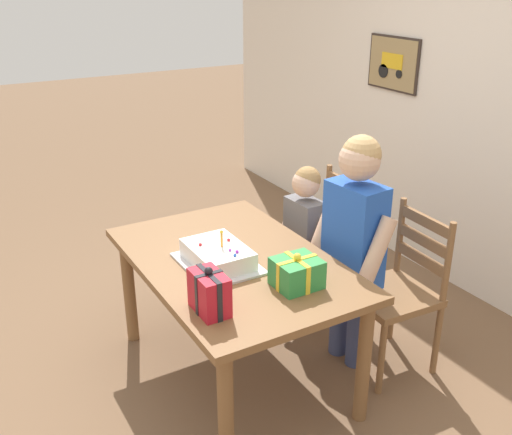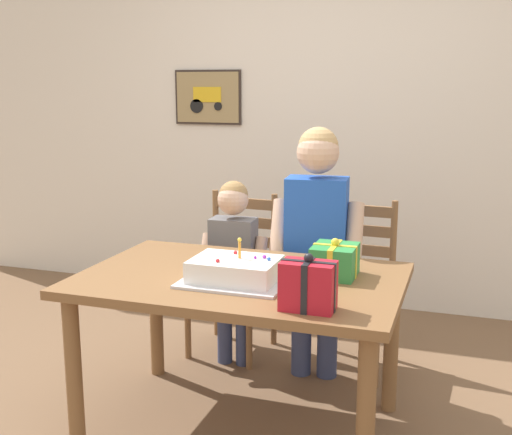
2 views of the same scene
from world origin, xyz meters
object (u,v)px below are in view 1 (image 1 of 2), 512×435
object	(u,v)px
child_younger	(304,231)
child_older	(354,231)
dining_table	(234,276)
birthday_cake	(218,256)
chair_left	(323,244)
gift_box_beside_cake	(209,293)
gift_box_red_large	(297,273)
chair_right	(398,290)

from	to	relation	value
child_younger	child_older	bearing A→B (deg)	-0.08
dining_table	child_older	bearing A→B (deg)	73.34
birthday_cake	chair_left	world-z (taller)	chair_left
dining_table	gift_box_beside_cake	bearing A→B (deg)	-40.12
gift_box_beside_cake	child_older	bearing A→B (deg)	101.59
birthday_cake	child_older	world-z (taller)	child_older
birthday_cake	child_younger	bearing A→B (deg)	111.33
dining_table	gift_box_red_large	bearing A→B (deg)	17.98
gift_box_red_large	child_younger	xyz separation A→B (m)	(-0.66, 0.50, -0.16)
child_older	child_younger	distance (m)	0.49
chair_right	chair_left	bearing A→B (deg)	-180.00
chair_right	child_younger	xyz separation A→B (m)	(-0.62, -0.20, 0.16)
gift_box_red_large	gift_box_beside_cake	distance (m)	0.45
birthday_cake	chair_right	distance (m)	1.03
dining_table	gift_box_beside_cake	xyz separation A→B (m)	(0.38, -0.32, 0.19)
child_older	dining_table	bearing A→B (deg)	-106.66
chair_left	child_younger	bearing A→B (deg)	-71.05
gift_box_beside_cake	child_younger	bearing A→B (deg)	124.54
gift_box_beside_cake	chair_right	xyz separation A→B (m)	(-0.04, 1.15, -0.34)
dining_table	gift_box_beside_cake	size ratio (longest dim) A/B	6.40
gift_box_red_large	child_older	bearing A→B (deg)	111.83
dining_table	gift_box_red_large	xyz separation A→B (m)	(0.39, 0.13, 0.16)
chair_left	child_older	size ratio (longest dim) A/B	0.69
dining_table	child_older	size ratio (longest dim) A/B	1.05
child_older	child_younger	size ratio (longest dim) A/B	1.29
chair_left	birthday_cake	bearing A→B (deg)	-69.18
child_younger	chair_left	bearing A→B (deg)	108.95
chair_left	child_older	xyz separation A→B (m)	(0.53, -0.20, 0.34)
chair_right	child_older	world-z (taller)	child_older
dining_table	birthday_cake	size ratio (longest dim) A/B	3.18
chair_right	child_younger	distance (m)	0.67
birthday_cake	child_older	size ratio (longest dim) A/B	0.33
birthday_cake	gift_box_red_large	world-z (taller)	birthday_cake
chair_right	gift_box_beside_cake	bearing A→B (deg)	-88.18
dining_table	chair_left	xyz separation A→B (m)	(-0.34, 0.83, -0.16)
gift_box_beside_cake	child_older	xyz separation A→B (m)	(-0.20, 0.95, -0.00)
birthday_cake	chair_left	distance (m)	1.04
chair_left	child_older	distance (m)	0.66
birthday_cake	child_younger	world-z (taller)	child_younger
birthday_cake	child_older	distance (m)	0.75
dining_table	chair_left	size ratio (longest dim) A/B	1.52
dining_table	child_younger	size ratio (longest dim) A/B	1.35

